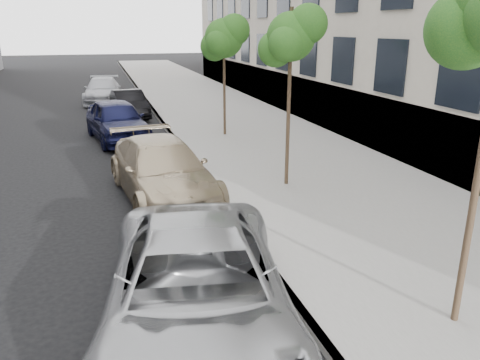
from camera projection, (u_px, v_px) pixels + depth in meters
name	position (u px, v px, depth m)	size (l,w,h in m)	color
sidewalk	(201.00, 101.00, 27.62)	(6.40, 72.00, 0.14)	gray
curb	(148.00, 103.00, 26.77)	(0.15, 72.00, 0.14)	#9E9B93
tree_mid	(292.00, 37.00, 11.55)	(1.59, 1.39, 4.61)	#38281C
tree_far	(225.00, 38.00, 17.52)	(1.78, 1.58, 4.54)	#38281C
minivan	(197.00, 289.00, 6.42)	(2.51, 5.44, 1.51)	#A2A3A6
suv	(162.00, 170.00, 11.85)	(2.07, 5.09, 1.48)	tan
sedan_blue	(117.00, 120.00, 17.96)	(1.86, 4.61, 1.57)	black
sedan_black	(129.00, 104.00, 22.77)	(1.36, 3.91, 1.29)	black
sedan_rear	(103.00, 91.00, 27.10)	(1.98, 4.87, 1.41)	#A3A5AB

